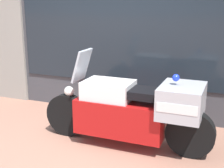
# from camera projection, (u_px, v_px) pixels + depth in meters

# --- Properties ---
(ground_plane) EXTENTS (60.00, 60.00, 0.00)m
(ground_plane) POSITION_uv_depth(u_px,v_px,m) (56.00, 158.00, 3.88)
(ground_plane) COLOR #9E6B56
(window_display) EXTENTS (4.04, 0.30, 2.04)m
(window_display) POSITION_uv_depth(u_px,v_px,m) (138.00, 84.00, 5.42)
(window_display) COLOR slate
(window_display) RESTS_ON ground
(paramedic_motorcycle) EXTENTS (2.35, 0.67, 1.27)m
(paramedic_motorcycle) POSITION_uv_depth(u_px,v_px,m) (134.00, 109.00, 4.06)
(paramedic_motorcycle) COLOR black
(paramedic_motorcycle) RESTS_ON ground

